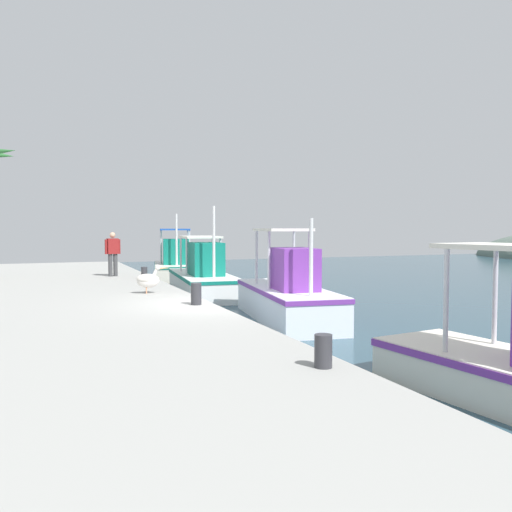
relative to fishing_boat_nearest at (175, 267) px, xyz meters
name	(u,v)px	position (x,y,z in m)	size (l,w,h in m)	color
fishing_boat_nearest	(175,267)	(0.00, 0.00, 0.00)	(4.86, 2.88, 3.33)	silver
fishing_boat_second	(203,278)	(5.84, -0.28, -0.02)	(6.25, 2.58, 3.45)	white
fishing_boat_third	(288,296)	(12.25, 0.34, 0.01)	(5.67, 2.54, 2.91)	white
pelican	(148,279)	(10.78, -3.36, 0.49)	(0.47, 0.97, 0.82)	tan
fisherman_standing	(113,252)	(4.83, -3.61, 1.03)	(0.31, 0.60, 1.71)	#3F3F42
mooring_bollard_nearest	(144,273)	(6.44, -2.69, 0.31)	(0.22, 0.22, 0.45)	#333338
mooring_bollard_second	(196,294)	(13.44, -2.69, 0.35)	(0.26, 0.26, 0.53)	#333338
mooring_bollard_third	(323,351)	(19.65, -2.69, 0.31)	(0.24, 0.24, 0.44)	#333338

